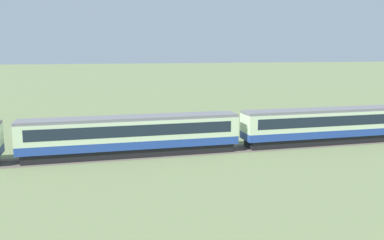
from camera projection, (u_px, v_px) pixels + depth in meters
name	position (u px, v px, depth m)	size (l,w,h in m)	color
ground_plane	(348.00, 140.00, 47.74)	(600.00, 600.00, 0.00)	#707F51
passenger_train	(134.00, 134.00, 40.44)	(113.09, 2.94, 3.97)	#234293
railway_track	(143.00, 155.00, 41.01)	(172.99, 3.60, 0.04)	#665B51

